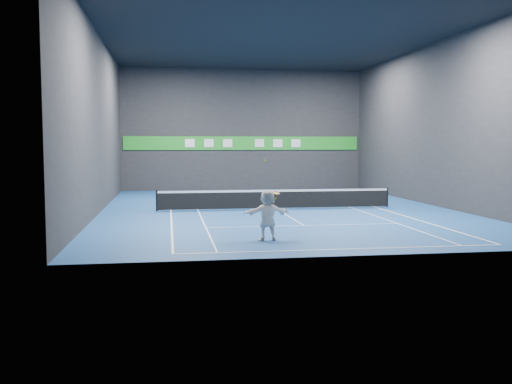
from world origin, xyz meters
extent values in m
plane|color=navy|center=(0.00, 0.00, 0.00)|extent=(26.00, 26.00, 0.00)
plane|color=black|center=(0.00, 0.00, 9.00)|extent=(26.00, 26.00, 0.00)
cube|color=#242427|center=(0.00, 13.00, 4.50)|extent=(18.00, 0.10, 9.00)
cube|color=#242427|center=(0.00, -13.00, 4.50)|extent=(18.00, 0.10, 9.00)
cube|color=#242427|center=(-9.00, 0.00, 4.50)|extent=(0.10, 26.00, 9.00)
cube|color=#242427|center=(9.00, 0.00, 4.50)|extent=(0.10, 26.00, 9.00)
cube|color=white|center=(0.00, -11.89, 0.00)|extent=(10.98, 0.08, 0.01)
cube|color=white|center=(0.00, 11.89, 0.00)|extent=(10.98, 0.08, 0.01)
cube|color=white|center=(-5.49, 0.00, 0.00)|extent=(0.08, 23.78, 0.01)
cube|color=white|center=(5.49, 0.00, 0.00)|extent=(0.08, 23.78, 0.01)
cube|color=white|center=(-4.11, 0.00, 0.00)|extent=(0.06, 23.78, 0.01)
cube|color=white|center=(4.11, 0.00, 0.00)|extent=(0.06, 23.78, 0.01)
cube|color=white|center=(0.00, -6.40, 0.00)|extent=(8.23, 0.06, 0.01)
cube|color=white|center=(0.00, 6.40, 0.00)|extent=(8.23, 0.06, 0.01)
cube|color=white|center=(0.00, 0.00, 0.00)|extent=(0.06, 12.80, 0.01)
imported|color=white|center=(-2.15, -9.79, 0.90)|extent=(1.73, 0.72, 1.81)
sphere|color=#D3E626|center=(-2.23, -9.78, 2.82)|extent=(0.07, 0.07, 0.07)
cylinder|color=black|center=(-6.20, 0.00, 0.54)|extent=(0.10, 0.10, 1.07)
cylinder|color=black|center=(6.20, 0.00, 0.54)|extent=(0.10, 0.10, 1.07)
cube|color=black|center=(0.00, 0.00, 0.47)|extent=(12.40, 0.03, 0.86)
cube|color=white|center=(0.00, 0.00, 0.95)|extent=(12.40, 0.04, 0.10)
cube|color=green|center=(0.00, 12.94, 3.50)|extent=(17.64, 0.06, 1.00)
cube|color=white|center=(-4.00, 12.88, 3.50)|extent=(0.70, 0.04, 0.60)
cube|color=white|center=(-2.60, 12.88, 3.50)|extent=(0.70, 0.04, 0.60)
cube|color=silver|center=(-1.20, 12.88, 3.50)|extent=(0.70, 0.04, 0.60)
cube|color=silver|center=(1.20, 12.88, 3.50)|extent=(0.70, 0.04, 0.60)
cube|color=white|center=(2.60, 12.88, 3.50)|extent=(0.70, 0.04, 0.60)
cube|color=silver|center=(4.00, 12.88, 3.50)|extent=(0.70, 0.04, 0.60)
torus|color=#AF1216|center=(-1.86, -9.74, 1.66)|extent=(0.40, 0.38, 0.19)
cylinder|color=#C0DD4E|center=(-1.83, -9.74, 1.67)|extent=(0.38, 0.37, 0.10)
cylinder|color=red|center=(-1.90, -9.74, 1.68)|extent=(0.05, 0.08, 0.18)
cylinder|color=yellow|center=(-1.90, -9.76, 1.43)|extent=(0.13, 0.19, 0.23)
camera|label=1|loc=(-5.60, -29.47, 3.37)|focal=40.00mm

